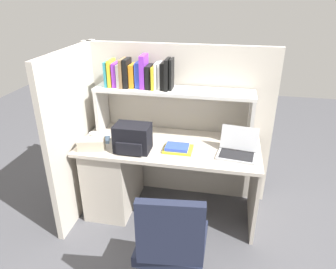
{
  "coord_description": "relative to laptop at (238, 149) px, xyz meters",
  "views": [
    {
      "loc": [
        0.48,
        -2.46,
        2.0
      ],
      "look_at": [
        0.0,
        -0.05,
        0.85
      ],
      "focal_mm": 33.63,
      "sensor_mm": 36.0,
      "label": 1
    }
  ],
  "objects": [
    {
      "name": "cubicle_partition_left",
      "position": [
        -1.45,
        0.02,
        -0.01
      ],
      "size": [
        0.05,
        1.06,
        1.55
      ],
      "primitive_type": "cube",
      "color": "#BCB5A8",
      "rests_on": "ground_plane"
    },
    {
      "name": "paper_cup",
      "position": [
        -1.27,
        -0.02,
        -0.0
      ],
      "size": [
        0.08,
        0.08,
        0.09
      ],
      "primitive_type": "cylinder",
      "color": "white",
      "rests_on": "desk"
    },
    {
      "name": "tissue_box",
      "position": [
        -1.23,
        -0.16,
        -0.0
      ],
      "size": [
        0.24,
        0.17,
        0.1
      ],
      "primitive_type": "cube",
      "rotation": [
        0.0,
        0.0,
        0.23
      ],
      "color": "#BFB299",
      "rests_on": "desk"
    },
    {
      "name": "laptop",
      "position": [
        0.0,
        0.0,
        0.0
      ],
      "size": [
        0.34,
        0.3,
        0.22
      ],
      "color": "#B7BABF",
      "rests_on": "desk"
    },
    {
      "name": "cubicle_partition_rear",
      "position": [
        -0.6,
        0.45,
        -0.01
      ],
      "size": [
        1.84,
        0.05,
        1.55
      ],
      "primitive_type": "cube",
      "color": "#BCB5A8",
      "rests_on": "ground_plane"
    },
    {
      "name": "computer_mouse",
      "position": [
        -1.17,
        0.02,
        -0.03
      ],
      "size": [
        0.09,
        0.12,
        0.03
      ],
      "primitive_type": "cube",
      "rotation": [
        0.0,
        0.0,
        0.27
      ],
      "color": "#7299C6",
      "rests_on": "desk"
    },
    {
      "name": "ground_plane",
      "position": [
        -0.6,
        0.07,
        -0.78
      ],
      "size": [
        8.0,
        8.0,
        0.0
      ],
      "primitive_type": "plane",
      "color": "#4C4C51"
    },
    {
      "name": "office_chair",
      "position": [
        -0.39,
        -0.87,
        -0.39
      ],
      "size": [
        0.52,
        0.52,
        0.93
      ],
      "rotation": [
        0.0,
        0.0,
        3.25
      ],
      "color": "black",
      "rests_on": "ground_plane"
    },
    {
      "name": "reference_books_on_shelf",
      "position": [
        -0.91,
        0.27,
        0.52
      ],
      "size": [
        0.61,
        0.19,
        0.29
      ],
      "color": "teal",
      "rests_on": "overhead_hutch"
    },
    {
      "name": "backpack",
      "position": [
        -0.88,
        -0.1,
        0.06
      ],
      "size": [
        0.3,
        0.23,
        0.23
      ],
      "color": "black",
      "rests_on": "desk"
    },
    {
      "name": "desk_book_stack",
      "position": [
        -0.5,
        -0.03,
        -0.03
      ],
      "size": [
        0.25,
        0.19,
        0.05
      ],
      "color": "yellow",
      "rests_on": "desk"
    },
    {
      "name": "desk",
      "position": [
        -0.99,
        0.07,
        -0.38
      ],
      "size": [
        1.6,
        0.7,
        0.73
      ],
      "color": "beige",
      "rests_on": "ground_plane"
    },
    {
      "name": "overhead_hutch",
      "position": [
        -0.6,
        0.27,
        0.3
      ],
      "size": [
        1.44,
        0.28,
        0.45
      ],
      "color": "beige",
      "rests_on": "desk"
    }
  ]
}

